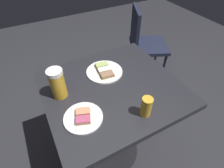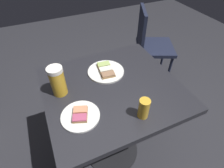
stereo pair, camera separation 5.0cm
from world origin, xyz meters
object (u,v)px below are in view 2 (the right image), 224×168
beer_mug (58,80)px  cafe_chair (150,43)px  plate_near (106,71)px  beer_glass_small (144,108)px  plate_far (80,115)px

beer_mug → cafe_chair: (-1.03, -0.61, -0.34)m
plate_near → beer_glass_small: size_ratio=2.08×
cafe_chair → plate_far: bearing=-25.4°
plate_far → cafe_chair: 1.30m
plate_near → plate_far: size_ratio=1.19×
plate_far → beer_glass_small: size_ratio=1.75×
beer_glass_small → cafe_chair: bearing=-126.7°
plate_near → plate_far: (0.25, 0.27, -0.00)m
plate_near → plate_far: bearing=47.3°
plate_far → beer_glass_small: beer_glass_small is taller
beer_mug → beer_glass_small: (-0.33, 0.33, -0.03)m
plate_near → beer_glass_small: bearing=95.1°
plate_far → beer_glass_small: 0.31m
plate_far → cafe_chair: bearing=-140.1°
plate_far → cafe_chair: size_ratio=0.22×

